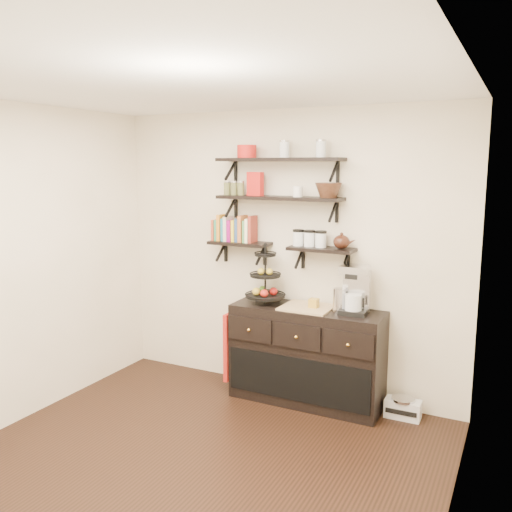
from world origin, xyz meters
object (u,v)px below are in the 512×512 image
object	(u,v)px
coffee_maker	(355,290)
radio	(403,408)
fruit_stand	(266,283)
sideboard	(306,355)

from	to	relation	value
coffee_maker	radio	distance (m)	1.11
fruit_stand	radio	size ratio (longest dim) A/B	1.78
coffee_maker	fruit_stand	bearing A→B (deg)	179.38
fruit_stand	radio	xyz separation A→B (m)	(1.30, 0.07, -1.00)
fruit_stand	coffee_maker	world-z (taller)	fruit_stand
sideboard	radio	xyz separation A→B (m)	(0.88, 0.07, -0.36)
sideboard	fruit_stand	size ratio (longest dim) A/B	2.56
sideboard	fruit_stand	bearing A→B (deg)	179.43
fruit_stand	radio	bearing A→B (deg)	2.90
sideboard	radio	size ratio (longest dim) A/B	4.56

